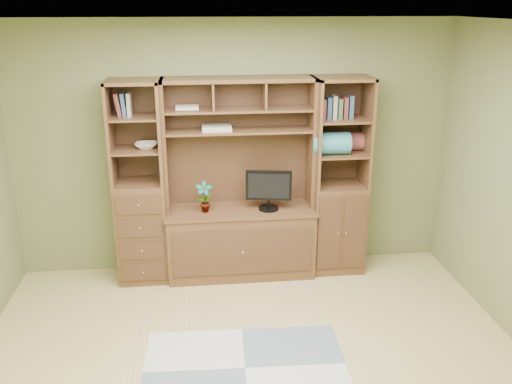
{
  "coord_description": "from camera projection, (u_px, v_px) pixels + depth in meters",
  "views": [
    {
      "loc": [
        -0.37,
        -3.42,
        2.74
      ],
      "look_at": [
        0.14,
        1.2,
        1.1
      ],
      "focal_mm": 38.0,
      "sensor_mm": 36.0,
      "label": 1
    }
  ],
  "objects": [
    {
      "name": "center_hutch",
      "position": [
        240.0,
        182.0,
        5.44
      ],
      "size": [
        1.54,
        0.53,
        2.05
      ],
      "primitive_type": "cube",
      "color": "#51321C",
      "rests_on": "ground"
    },
    {
      "name": "orchid",
      "position": [
        204.0,
        197.0,
        5.42
      ],
      "size": [
        0.17,
        0.11,
        0.32
      ],
      "primitive_type": "imported",
      "color": "#AF683B",
      "rests_on": "center_hutch"
    },
    {
      "name": "left_tower",
      "position": [
        140.0,
        184.0,
        5.38
      ],
      "size": [
        0.5,
        0.45,
        2.05
      ],
      "primitive_type": "cube",
      "color": "#51321C",
      "rests_on": "ground"
    },
    {
      "name": "bowl",
      "position": [
        146.0,
        146.0,
        5.25
      ],
      "size": [
        0.22,
        0.22,
        0.05
      ],
      "primitive_type": "imported",
      "color": "silver",
      "rests_on": "left_tower"
    },
    {
      "name": "blanket_red",
      "position": [
        351.0,
        141.0,
        5.56
      ],
      "size": [
        0.33,
        0.18,
        0.18
      ],
      "primitive_type": "cube",
      "color": "brown",
      "rests_on": "right_tower"
    },
    {
      "name": "right_tower",
      "position": [
        339.0,
        177.0,
        5.59
      ],
      "size": [
        0.55,
        0.45,
        2.05
      ],
      "primitive_type": "cube",
      "color": "#51321C",
      "rests_on": "ground"
    },
    {
      "name": "monitor",
      "position": [
        269.0,
        183.0,
        5.44
      ],
      "size": [
        0.49,
        0.28,
        0.57
      ],
      "primitive_type": "cube",
      "rotation": [
        0.0,
        0.0,
        -0.18
      ],
      "color": "black",
      "rests_on": "center_hutch"
    },
    {
      "name": "room",
      "position": [
        255.0,
        223.0,
        3.72
      ],
      "size": [
        4.6,
        4.1,
        2.64
      ],
      "color": "tan",
      "rests_on": "ground"
    },
    {
      "name": "rug",
      "position": [
        245.0,
        368.0,
        4.27
      ],
      "size": [
        1.65,
        1.14,
        0.01
      ],
      "primitive_type": "cube",
      "rotation": [
        0.0,
        0.0,
        -0.04
      ],
      "color": "#909695",
      "rests_on": "ground"
    },
    {
      "name": "magazines",
      "position": [
        217.0,
        128.0,
        5.32
      ],
      "size": [
        0.29,
        0.21,
        0.04
      ],
      "primitive_type": "cube",
      "color": "#AFA495",
      "rests_on": "center_hutch"
    },
    {
      "name": "blanket_teal",
      "position": [
        331.0,
        143.0,
        5.4
      ],
      "size": [
        0.38,
        0.22,
        0.22
      ],
      "primitive_type": "cube",
      "color": "#2F757C",
      "rests_on": "right_tower"
    }
  ]
}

